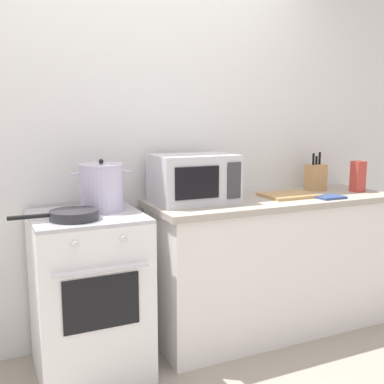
{
  "coord_description": "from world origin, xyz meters",
  "views": [
    {
      "loc": [
        -0.86,
        -1.9,
        1.44
      ],
      "look_at": [
        0.29,
        0.6,
        1.0
      ],
      "focal_mm": 43.18,
      "sensor_mm": 36.0,
      "label": 1
    }
  ],
  "objects_px": {
    "frying_pan": "(73,215)",
    "stock_pot": "(102,187)",
    "oven_mitt": "(329,197)",
    "knife_block": "(316,177)",
    "cutting_board": "(289,195)",
    "microwave": "(194,179)",
    "stove": "(89,294)",
    "pasta_box": "(358,176)"
  },
  "relations": [
    {
      "from": "frying_pan",
      "to": "stock_pot",
      "type": "bearing_deg",
      "value": 42.45
    },
    {
      "from": "stock_pot",
      "to": "oven_mitt",
      "type": "distance_m",
      "value": 1.48
    },
    {
      "from": "stock_pot",
      "to": "knife_block",
      "type": "xyz_separation_m",
      "value": [
        1.59,
        0.07,
        -0.04
      ]
    },
    {
      "from": "cutting_board",
      "to": "oven_mitt",
      "type": "bearing_deg",
      "value": -38.3
    },
    {
      "from": "stock_pot",
      "to": "microwave",
      "type": "bearing_deg",
      "value": 0.88
    },
    {
      "from": "stock_pot",
      "to": "microwave",
      "type": "xyz_separation_m",
      "value": [
        0.58,
        0.01,
        0.02
      ]
    },
    {
      "from": "stove",
      "to": "cutting_board",
      "type": "xyz_separation_m",
      "value": [
        1.36,
        0.0,
        0.47
      ]
    },
    {
      "from": "stove",
      "to": "microwave",
      "type": "bearing_deg",
      "value": 6.56
    },
    {
      "from": "pasta_box",
      "to": "oven_mitt",
      "type": "xyz_separation_m",
      "value": [
        -0.37,
        -0.13,
        -0.1
      ]
    },
    {
      "from": "pasta_box",
      "to": "oven_mitt",
      "type": "distance_m",
      "value": 0.4
    },
    {
      "from": "stove",
      "to": "cutting_board",
      "type": "distance_m",
      "value": 1.44
    },
    {
      "from": "cutting_board",
      "to": "stock_pot",
      "type": "bearing_deg",
      "value": 176.84
    },
    {
      "from": "cutting_board",
      "to": "oven_mitt",
      "type": "relative_size",
      "value": 2.0
    },
    {
      "from": "pasta_box",
      "to": "oven_mitt",
      "type": "bearing_deg",
      "value": -160.42
    },
    {
      "from": "stock_pot",
      "to": "frying_pan",
      "type": "bearing_deg",
      "value": -137.55
    },
    {
      "from": "stock_pot",
      "to": "cutting_board",
      "type": "relative_size",
      "value": 0.93
    },
    {
      "from": "microwave",
      "to": "pasta_box",
      "type": "relative_size",
      "value": 2.27
    },
    {
      "from": "stock_pot",
      "to": "knife_block",
      "type": "relative_size",
      "value": 1.21
    },
    {
      "from": "stove",
      "to": "pasta_box",
      "type": "bearing_deg",
      "value": -0.86
    },
    {
      "from": "frying_pan",
      "to": "pasta_box",
      "type": "relative_size",
      "value": 2.05
    },
    {
      "from": "cutting_board",
      "to": "microwave",
      "type": "bearing_deg",
      "value": 173.4
    },
    {
      "from": "stock_pot",
      "to": "cutting_board",
      "type": "height_order",
      "value": "stock_pot"
    },
    {
      "from": "frying_pan",
      "to": "oven_mitt",
      "type": "distance_m",
      "value": 1.66
    },
    {
      "from": "stock_pot",
      "to": "frying_pan",
      "type": "xyz_separation_m",
      "value": [
        -0.2,
        -0.18,
        -0.11
      ]
    },
    {
      "from": "oven_mitt",
      "to": "frying_pan",
      "type": "bearing_deg",
      "value": 178.43
    },
    {
      "from": "oven_mitt",
      "to": "cutting_board",
      "type": "bearing_deg",
      "value": 141.7
    },
    {
      "from": "oven_mitt",
      "to": "knife_block",
      "type": "bearing_deg",
      "value": 66.66
    },
    {
      "from": "stove",
      "to": "frying_pan",
      "type": "distance_m",
      "value": 0.51
    },
    {
      "from": "stove",
      "to": "pasta_box",
      "type": "distance_m",
      "value": 2.01
    },
    {
      "from": "microwave",
      "to": "oven_mitt",
      "type": "xyz_separation_m",
      "value": [
        0.88,
        -0.24,
        -0.14
      ]
    },
    {
      "from": "frying_pan",
      "to": "microwave",
      "type": "relative_size",
      "value": 0.9
    },
    {
      "from": "stove",
      "to": "knife_block",
      "type": "distance_m",
      "value": 1.79
    },
    {
      "from": "stock_pot",
      "to": "pasta_box",
      "type": "relative_size",
      "value": 1.53
    },
    {
      "from": "cutting_board",
      "to": "pasta_box",
      "type": "height_order",
      "value": "pasta_box"
    },
    {
      "from": "stock_pot",
      "to": "oven_mitt",
      "type": "relative_size",
      "value": 1.87
    },
    {
      "from": "frying_pan",
      "to": "microwave",
      "type": "distance_m",
      "value": 0.81
    },
    {
      "from": "frying_pan",
      "to": "knife_block",
      "type": "bearing_deg",
      "value": 8.11
    },
    {
      "from": "cutting_board",
      "to": "knife_block",
      "type": "height_order",
      "value": "knife_block"
    },
    {
      "from": "cutting_board",
      "to": "pasta_box",
      "type": "bearing_deg",
      "value": -3.02
    },
    {
      "from": "stock_pot",
      "to": "oven_mitt",
      "type": "height_order",
      "value": "stock_pot"
    },
    {
      "from": "stove",
      "to": "knife_block",
      "type": "bearing_deg",
      "value": 4.76
    },
    {
      "from": "cutting_board",
      "to": "oven_mitt",
      "type": "xyz_separation_m",
      "value": [
        0.2,
        -0.16,
        -0.0
      ]
    }
  ]
}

